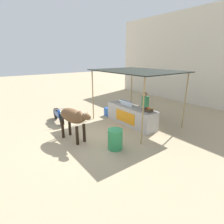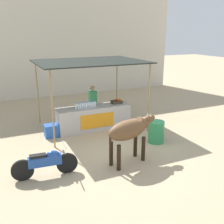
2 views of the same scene
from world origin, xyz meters
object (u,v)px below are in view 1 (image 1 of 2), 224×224
at_px(vendor_behind_counter, 145,107).
at_px(cooler_box, 110,112).
at_px(cow, 73,117).
at_px(stall_counter, 131,115).
at_px(fruit_crate, 148,110).
at_px(motorcycle_parked, 58,115).
at_px(water_barrel, 115,139).

height_order(vendor_behind_counter, cooler_box, vendor_behind_counter).
relative_size(cooler_box, cow, 0.32).
relative_size(stall_counter, cow, 1.62).
distance_m(fruit_crate, motorcycle_parked, 4.73).
bearing_deg(stall_counter, cooler_box, -176.80).
distance_m(cooler_box, water_barrel, 3.92).
relative_size(vendor_behind_counter, cooler_box, 2.75).
height_order(stall_counter, fruit_crate, fruit_crate).
xyz_separation_m(stall_counter, cow, (-0.06, -3.16, 0.55)).
xyz_separation_m(fruit_crate, vendor_behind_counter, (-0.82, 0.70, -0.18)).
relative_size(fruit_crate, water_barrel, 0.55).
height_order(fruit_crate, water_barrel, fruit_crate).
relative_size(fruit_crate, cow, 0.24).
distance_m(cooler_box, cow, 3.59).
xyz_separation_m(fruit_crate, water_barrel, (0.48, -2.28, -0.63)).
distance_m(fruit_crate, vendor_behind_counter, 1.09).
bearing_deg(stall_counter, cow, -91.05).
bearing_deg(water_barrel, vendor_behind_counter, 113.65).
bearing_deg(stall_counter, motorcycle_parked, -130.70).
relative_size(water_barrel, motorcycle_parked, 0.44).
bearing_deg(vendor_behind_counter, motorcycle_parked, -127.00).
distance_m(stall_counter, vendor_behind_counter, 0.88).
xyz_separation_m(cooler_box, cow, (1.68, -3.07, 0.79)).
xyz_separation_m(stall_counter, water_barrel, (1.56, -2.22, -0.08)).
bearing_deg(cow, fruit_crate, 70.65).
relative_size(water_barrel, cow, 0.43).
xyz_separation_m(stall_counter, motorcycle_parked, (-2.53, -2.94, -0.05)).
xyz_separation_m(cow, motorcycle_parked, (-2.47, 0.22, -0.60)).
xyz_separation_m(fruit_crate, motorcycle_parked, (-3.60, -3.00, -0.60)).
height_order(stall_counter, cow, cow).
distance_m(fruit_crate, water_barrel, 2.42).
bearing_deg(stall_counter, vendor_behind_counter, 71.38).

